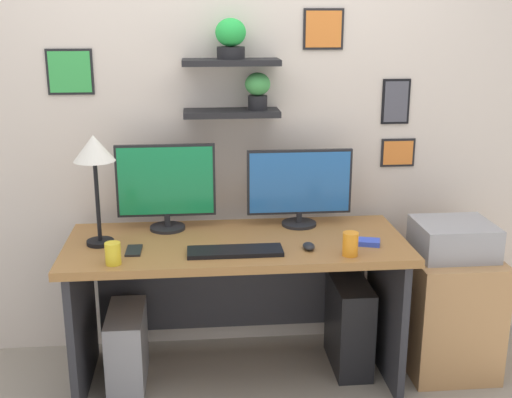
# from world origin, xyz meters

# --- Properties ---
(ground_plane) EXTENTS (8.00, 8.00, 0.00)m
(ground_plane) POSITION_xyz_m (0.00, 0.00, 0.00)
(ground_plane) COLOR gray
(back_wall_assembly) EXTENTS (4.40, 0.24, 2.70)m
(back_wall_assembly) POSITION_xyz_m (0.00, 0.44, 1.36)
(back_wall_assembly) COLOR beige
(back_wall_assembly) RESTS_ON ground
(desk) EXTENTS (1.65, 0.68, 0.75)m
(desk) POSITION_xyz_m (0.00, 0.06, 0.54)
(desk) COLOR #9E6B38
(desk) RESTS_ON ground
(monitor_left) EXTENTS (0.50, 0.18, 0.44)m
(monitor_left) POSITION_xyz_m (-0.34, 0.22, 0.98)
(monitor_left) COLOR black
(monitor_left) RESTS_ON desk
(monitor_right) EXTENTS (0.54, 0.18, 0.40)m
(monitor_right) POSITION_xyz_m (0.34, 0.22, 0.96)
(monitor_right) COLOR black
(monitor_right) RESTS_ON desk
(keyboard) EXTENTS (0.44, 0.14, 0.02)m
(keyboard) POSITION_xyz_m (-0.02, -0.17, 0.76)
(keyboard) COLOR black
(keyboard) RESTS_ON desk
(computer_mouse) EXTENTS (0.06, 0.09, 0.03)m
(computer_mouse) POSITION_xyz_m (0.33, -0.15, 0.77)
(computer_mouse) COLOR black
(computer_mouse) RESTS_ON desk
(desk_lamp) EXTENTS (0.19, 0.19, 0.53)m
(desk_lamp) POSITION_xyz_m (-0.65, 0.01, 1.18)
(desk_lamp) COLOR black
(desk_lamp) RESTS_ON desk
(cell_phone) EXTENTS (0.07, 0.14, 0.01)m
(cell_phone) POSITION_xyz_m (-0.49, -0.10, 0.76)
(cell_phone) COLOR black
(cell_phone) RESTS_ON desk
(pen_cup) EXTENTS (0.07, 0.07, 0.10)m
(pen_cup) POSITION_xyz_m (-0.56, -0.26, 0.80)
(pen_cup) COLOR yellow
(pen_cup) RESTS_ON desk
(scissors_tray) EXTENTS (0.14, 0.11, 0.02)m
(scissors_tray) POSITION_xyz_m (0.62, -0.11, 0.76)
(scissors_tray) COLOR blue
(scissors_tray) RESTS_ON desk
(water_cup) EXTENTS (0.07, 0.07, 0.11)m
(water_cup) POSITION_xyz_m (0.50, -0.25, 0.81)
(water_cup) COLOR orange
(water_cup) RESTS_ON desk
(drawer_cabinet) EXTENTS (0.44, 0.50, 0.63)m
(drawer_cabinet) POSITION_xyz_m (1.11, 0.02, 0.32)
(drawer_cabinet) COLOR tan
(drawer_cabinet) RESTS_ON ground
(printer) EXTENTS (0.38, 0.34, 0.17)m
(printer) POSITION_xyz_m (1.11, 0.02, 0.72)
(printer) COLOR #9E9EA3
(printer) RESTS_ON drawer_cabinet
(computer_tower_left) EXTENTS (0.18, 0.40, 0.39)m
(computer_tower_left) POSITION_xyz_m (-0.56, 0.02, 0.19)
(computer_tower_left) COLOR #99999E
(computer_tower_left) RESTS_ON ground
(computer_tower_right) EXTENTS (0.18, 0.40, 0.48)m
(computer_tower_right) POSITION_xyz_m (0.59, 0.06, 0.24)
(computer_tower_right) COLOR black
(computer_tower_right) RESTS_ON ground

